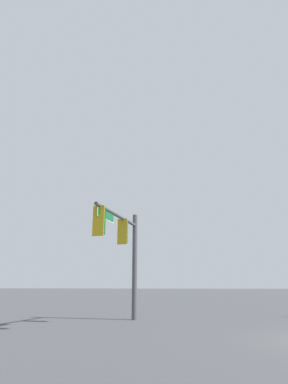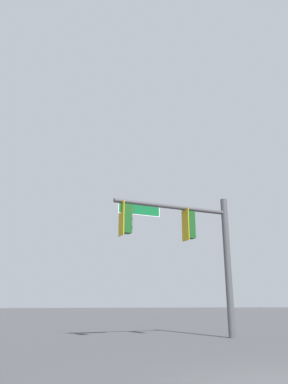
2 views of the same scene
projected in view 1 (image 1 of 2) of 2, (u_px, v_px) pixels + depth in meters
signal_pole_near at (124, 244)px, 15.20m from camera, size 5.11×0.77×5.58m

